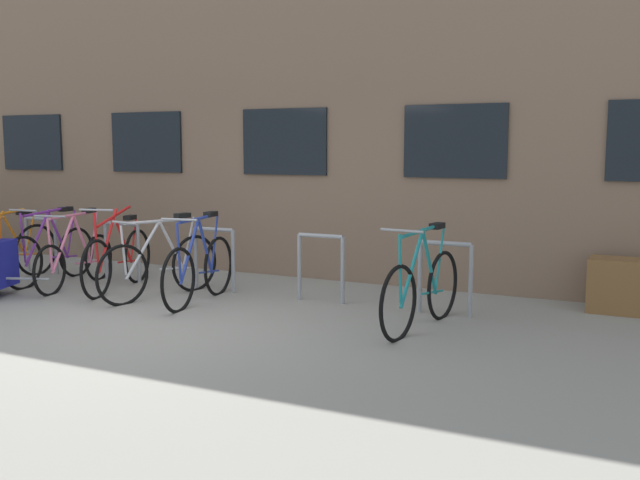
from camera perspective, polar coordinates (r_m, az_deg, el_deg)
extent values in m
plane|color=gray|center=(7.62, -14.46, -6.65)|extent=(42.00, 42.00, 0.00)
cube|color=#7A604C|center=(12.75, 3.70, 12.45)|extent=(28.00, 5.88, 5.88)
cube|color=black|center=(13.04, -21.82, 7.17)|extent=(1.30, 0.04, 0.91)
cube|color=black|center=(11.38, -13.59, 7.53)|extent=(1.30, 0.04, 0.91)
cube|color=black|center=(10.03, -2.85, 7.77)|extent=(1.30, 0.04, 0.91)
cube|color=black|center=(9.11, 10.60, 7.69)|extent=(1.30, 0.04, 0.91)
cylinder|color=gray|center=(11.38, -22.15, -0.35)|extent=(0.05, 0.05, 0.78)
cylinder|color=gray|center=(10.97, -20.17, -0.53)|extent=(0.05, 0.05, 0.78)
cylinder|color=gray|center=(11.13, -21.27, 1.57)|extent=(0.57, 0.05, 0.05)
cylinder|color=gray|center=(10.32, -16.57, -0.85)|extent=(0.05, 0.05, 0.78)
cylinder|color=gray|center=(9.94, -14.17, -1.07)|extent=(0.05, 0.05, 0.78)
cylinder|color=gray|center=(10.08, -15.47, 1.24)|extent=(0.57, 0.05, 0.05)
cylinder|color=gray|center=(9.37, -9.80, -1.46)|extent=(0.05, 0.05, 0.78)
cylinder|color=gray|center=(9.06, -6.89, -1.72)|extent=(0.05, 0.05, 0.78)
cylinder|color=gray|center=(9.16, -8.41, 0.84)|extent=(0.57, 0.05, 0.05)
cylinder|color=gray|center=(8.59, -1.65, -2.16)|extent=(0.05, 0.05, 0.78)
cylinder|color=gray|center=(8.35, 1.80, -2.45)|extent=(0.05, 0.05, 0.78)
cylinder|color=gray|center=(8.41, 0.05, 0.33)|extent=(0.57, 0.05, 0.05)
cylinder|color=gray|center=(8.02, 7.91, -2.93)|extent=(0.05, 0.05, 0.78)
cylinder|color=gray|center=(7.86, 11.84, -3.22)|extent=(0.05, 0.05, 0.78)
cylinder|color=gray|center=(7.87, 9.92, -0.27)|extent=(0.57, 0.05, 0.05)
torus|color=black|center=(11.04, -21.54, -0.74)|extent=(0.04, 0.75, 0.75)
cylinder|color=orange|center=(10.78, -22.99, 0.26)|extent=(0.04, 0.38, 0.60)
cylinder|color=orange|center=(10.87, -22.56, -1.05)|extent=(0.03, 0.53, 0.08)
cylinder|color=orange|center=(10.95, -21.96, 0.56)|extent=(0.02, 0.20, 0.53)
cube|color=black|center=(10.86, -22.38, 2.03)|extent=(0.10, 0.20, 0.06)
torus|color=black|center=(7.78, 9.68, -3.58)|extent=(0.13, 0.74, 0.74)
torus|color=black|center=(6.85, 6.23, -5.02)|extent=(0.13, 0.74, 0.74)
cylinder|color=teal|center=(7.04, 7.31, -2.18)|extent=(0.09, 0.50, 0.73)
cylinder|color=teal|center=(7.41, 8.66, -1.85)|extent=(0.08, 0.38, 0.70)
cylinder|color=teal|center=(7.15, 7.94, 0.70)|extent=(0.13, 0.82, 0.07)
cylinder|color=teal|center=(7.55, 8.90, -4.10)|extent=(0.09, 0.52, 0.08)
cylinder|color=teal|center=(7.64, 9.47, -1.38)|extent=(0.05, 0.20, 0.63)
cylinder|color=teal|center=(6.81, 6.36, -2.28)|extent=(0.04, 0.08, 0.66)
cube|color=black|center=(7.52, 9.25, 1.11)|extent=(0.12, 0.21, 0.06)
cylinder|color=gray|center=(6.78, 6.50, 0.74)|extent=(0.44, 0.08, 0.03)
torus|color=black|center=(10.75, -18.71, -0.93)|extent=(0.10, 0.71, 0.71)
torus|color=black|center=(10.00, -22.46, -1.70)|extent=(0.10, 0.71, 0.71)
cylinder|color=#722D99|center=(10.16, -21.46, 0.18)|extent=(0.08, 0.49, 0.71)
cylinder|color=#722D99|center=(10.46, -19.99, 0.31)|extent=(0.06, 0.36, 0.67)
cylinder|color=#722D99|center=(10.25, -20.92, 2.09)|extent=(0.10, 0.79, 0.08)
cylinder|color=#722D99|center=(10.56, -19.59, -1.24)|extent=(0.06, 0.51, 0.07)
cylinder|color=#722D99|center=(10.64, -19.09, 0.60)|extent=(0.04, 0.20, 0.61)
cylinder|color=#722D99|center=(9.98, -22.46, 0.15)|extent=(0.03, 0.08, 0.65)
cube|color=black|center=(10.54, -19.48, 2.33)|extent=(0.12, 0.21, 0.06)
cylinder|color=gray|center=(9.96, -22.46, 2.17)|extent=(0.44, 0.06, 0.03)
torus|color=black|center=(10.03, -14.25, -1.25)|extent=(0.22, 0.73, 0.74)
torus|color=black|center=(9.08, -17.28, -2.25)|extent=(0.22, 0.73, 0.74)
cylinder|color=red|center=(9.29, -16.46, -0.03)|extent=(0.16, 0.52, 0.76)
cylinder|color=red|center=(9.68, -15.24, -0.22)|extent=(0.13, 0.39, 0.58)
cylinder|color=red|center=(9.42, -16.00, 1.82)|extent=(0.25, 0.85, 0.21)
cylinder|color=red|center=(9.79, -14.95, -1.63)|extent=(0.16, 0.54, 0.08)
cylinder|color=red|center=(9.92, -14.52, 0.14)|extent=(0.07, 0.20, 0.52)
cylinder|color=red|center=(9.05, -17.28, -0.08)|extent=(0.05, 0.08, 0.69)
cube|color=black|center=(9.81, -14.81, 1.73)|extent=(0.15, 0.22, 0.06)
cylinder|color=gray|center=(9.03, -17.30, 2.29)|extent=(0.43, 0.13, 0.03)
torus|color=black|center=(10.35, -17.12, -1.34)|extent=(0.16, 0.65, 0.65)
torus|color=black|center=(9.47, -20.60, -2.28)|extent=(0.16, 0.65, 0.65)
cylinder|color=pink|center=(9.67, -19.67, -0.27)|extent=(0.13, 0.51, 0.70)
cylinder|color=pink|center=(10.01, -18.28, 0.03)|extent=(0.11, 0.39, 0.70)
cylinder|color=pink|center=(9.78, -19.15, 1.84)|extent=(0.19, 0.84, 0.04)
cylinder|color=pink|center=(10.13, -17.93, -1.69)|extent=(0.12, 0.54, 0.07)
cylinder|color=pink|center=(10.23, -17.46, 0.35)|extent=(0.06, 0.20, 0.64)
cylinder|color=pink|center=(9.45, -20.60, -0.35)|extent=(0.04, 0.08, 0.64)
cube|color=black|center=(10.12, -17.81, 2.24)|extent=(0.14, 0.22, 0.06)
cylinder|color=gray|center=(9.43, -20.61, 1.77)|extent=(0.44, 0.11, 0.03)
torus|color=black|center=(9.29, -9.89, -1.84)|extent=(0.20, 0.72, 0.73)
torus|color=black|center=(8.62, -15.36, -2.71)|extent=(0.20, 0.72, 0.73)
cylinder|color=#B7B7BC|center=(8.76, -13.84, -0.77)|extent=(0.15, 0.52, 0.65)
cylinder|color=#B7B7BC|center=(9.02, -11.67, -0.42)|extent=(0.12, 0.39, 0.67)
cylinder|color=#B7B7BC|center=(8.83, -12.96, 1.44)|extent=(0.23, 0.85, 0.05)
cylinder|color=#B7B7BC|center=(9.12, -11.18, -2.21)|extent=(0.15, 0.54, 0.08)
cylinder|color=#B7B7BC|center=(9.19, -10.36, -0.08)|extent=(0.07, 0.20, 0.60)
cylinder|color=#B7B7BC|center=(8.59, -15.29, -0.80)|extent=(0.04, 0.08, 0.58)
cube|color=black|center=(9.09, -10.84, 1.92)|extent=(0.14, 0.22, 0.06)
cylinder|color=gray|center=(8.57, -15.23, 1.33)|extent=(0.43, 0.12, 0.03)
torus|color=black|center=(8.99, -8.04, -2.07)|extent=(0.14, 0.74, 0.74)
torus|color=black|center=(8.14, -11.14, -3.15)|extent=(0.14, 0.74, 0.74)
cylinder|color=#233893|center=(8.32, -10.27, -0.83)|extent=(0.10, 0.48, 0.71)
cylinder|color=#233893|center=(8.65, -9.07, -0.51)|extent=(0.08, 0.35, 0.70)
cylinder|color=#233893|center=(8.42, -9.81, 1.63)|extent=(0.14, 0.76, 0.04)
cylinder|color=#233893|center=(8.78, -8.75, -2.49)|extent=(0.09, 0.50, 0.08)
cylinder|color=#233893|center=(8.87, -8.33, -0.14)|extent=(0.05, 0.20, 0.64)
cylinder|color=#233893|center=(8.11, -11.11, -0.89)|extent=(0.04, 0.08, 0.64)
cube|color=black|center=(8.75, -8.64, 2.05)|extent=(0.13, 0.21, 0.06)
cylinder|color=gray|center=(8.08, -11.09, 1.60)|extent=(0.44, 0.08, 0.03)
cylinder|color=gray|center=(9.37, -22.10, -2.87)|extent=(0.53, 0.21, 0.03)
cube|color=brown|center=(8.60, 22.78, -3.36)|extent=(0.70, 0.44, 0.60)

